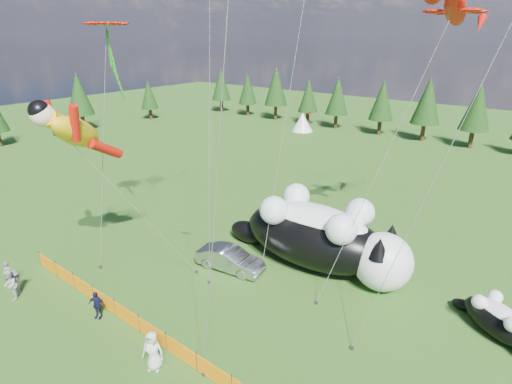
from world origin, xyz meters
TOP-DOWN VIEW (x-y plane):
  - ground at (0.00, 0.00)m, footprint 160.00×160.00m
  - safety_fence at (0.00, -3.00)m, footprint 22.06×0.06m
  - tree_line at (0.00, 45.00)m, footprint 90.00×4.00m
  - cat_large at (3.03, 7.82)m, footprint 12.69×4.80m
  - cat_small at (13.15, 7.50)m, footprint 4.59×3.46m
  - car at (-1.25, 4.07)m, footprint 4.53×2.20m
  - spectator_a at (-10.25, -5.16)m, footprint 0.70×0.61m
  - spectator_b at (-8.84, -5.61)m, footprint 1.01×0.89m
  - spectator_c at (-3.66, -3.60)m, footprint 1.03×0.83m
  - spectator_d at (-9.10, -5.25)m, footprint 1.08×1.03m
  - spectator_e at (1.38, -4.03)m, footprint 1.13×0.99m
  - superhero_kite at (-7.45, -1.13)m, footprint 8.06×6.90m
  - gecko_kite at (7.59, 11.96)m, footprint 4.69×10.79m
  - flower_kite at (-8.66, 2.29)m, footprint 2.77×4.63m

SIDE VIEW (x-z plane):
  - ground at x=0.00m, z-range 0.00..0.00m
  - safety_fence at x=0.00m, z-range -0.05..1.05m
  - car at x=-1.25m, z-range 0.00..1.43m
  - spectator_d at x=-9.10m, z-range 0.00..1.53m
  - spectator_c at x=-3.66m, z-range 0.00..1.56m
  - spectator_a at x=-10.25m, z-range 0.00..1.62m
  - cat_small at x=13.15m, z-range -0.05..1.78m
  - spectator_b at x=-8.84m, z-range 0.00..1.80m
  - spectator_e at x=1.38m, z-range 0.00..1.95m
  - cat_large at x=3.03m, z-range -0.11..4.47m
  - tree_line at x=0.00m, z-range 0.00..8.00m
  - superhero_kite at x=-7.45m, z-range 2.85..14.77m
  - flower_kite at x=-8.66m, z-range 6.87..21.42m
  - gecko_kite at x=7.59m, z-range 6.43..23.42m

